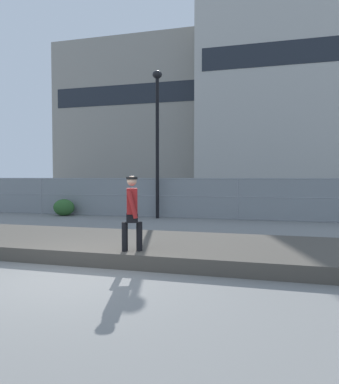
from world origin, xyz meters
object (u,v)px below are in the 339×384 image
(skater, at_px, (132,213))
(parked_car_near, at_px, (130,196))
(street_lamp, at_px, (157,127))
(shrub_left, at_px, (64,207))
(skateboard, at_px, (132,263))

(skater, relative_size, parked_car_near, 0.42)
(street_lamp, relative_size, parked_car_near, 1.52)
(parked_car_near, relative_size, shrub_left, 4.18)
(skateboard, relative_size, shrub_left, 0.77)
(skater, distance_m, street_lamp, 9.18)
(skater, bearing_deg, shrub_left, 129.12)
(street_lamp, xyz_separation_m, shrub_left, (-4.75, -0.14, -3.78))
(skateboard, bearing_deg, parked_car_near, 111.37)
(skateboard, relative_size, street_lamp, 0.12)
(skateboard, distance_m, skater, 1.07)
(shrub_left, bearing_deg, street_lamp, 1.73)
(street_lamp, bearing_deg, skateboard, -76.75)
(skateboard, height_order, street_lamp, street_lamp)
(street_lamp, height_order, shrub_left, street_lamp)
(skater, height_order, shrub_left, skater)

